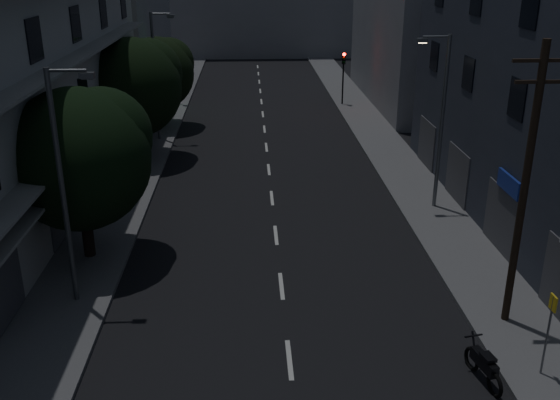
{
  "coord_description": "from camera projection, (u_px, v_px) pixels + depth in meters",
  "views": [
    {
      "loc": [
        -1.08,
        -9.13,
        11.23
      ],
      "look_at": [
        0.0,
        12.0,
        3.0
      ],
      "focal_mm": 40.0,
      "sensor_mm": 36.0,
      "label": 1
    }
  ],
  "objects": [
    {
      "name": "ground",
      "position": [
        268.0,
        167.0,
        35.89
      ],
      "size": [
        160.0,
        160.0,
        0.0
      ],
      "primitive_type": "plane",
      "color": "black",
      "rests_on": "ground"
    },
    {
      "name": "sidewalk_left",
      "position": [
        137.0,
        168.0,
        35.51
      ],
      "size": [
        3.0,
        90.0,
        0.15
      ],
      "primitive_type": "cube",
      "color": "#565659",
      "rests_on": "ground"
    },
    {
      "name": "sidewalk_right",
      "position": [
        397.0,
        164.0,
        36.22
      ],
      "size": [
        3.0,
        90.0,
        0.15
      ],
      "primitive_type": "cube",
      "color": "#565659",
      "rests_on": "ground"
    },
    {
      "name": "lane_markings",
      "position": [
        265.0,
        138.0,
        41.71
      ],
      "size": [
        0.15,
        60.5,
        0.01
      ],
      "color": "beige",
      "rests_on": "ground"
    },
    {
      "name": "building_far_right",
      "position": [
        410.0,
        21.0,
        49.93
      ],
      "size": [
        6.0,
        20.0,
        13.0
      ],
      "primitive_type": "cube",
      "color": "slate",
      "rests_on": "ground"
    },
    {
      "name": "building_far_end",
      "position": [
        256.0,
        13.0,
        75.96
      ],
      "size": [
        24.0,
        8.0,
        10.0
      ],
      "primitive_type": "cube",
      "color": "slate",
      "rests_on": "ground"
    },
    {
      "name": "tree_near",
      "position": [
        80.0,
        154.0,
        23.45
      ],
      "size": [
        5.46,
        5.46,
        6.73
      ],
      "color": "black",
      "rests_on": "sidewalk_left"
    },
    {
      "name": "tree_mid",
      "position": [
        133.0,
        84.0,
        35.58
      ],
      "size": [
        5.69,
        5.69,
        7.0
      ],
      "color": "black",
      "rests_on": "sidewalk_left"
    },
    {
      "name": "tree_far",
      "position": [
        158.0,
        71.0,
        42.8
      ],
      "size": [
        4.97,
        4.97,
        6.15
      ],
      "color": "black",
      "rests_on": "sidewalk_left"
    },
    {
      "name": "traffic_signal_far_right",
      "position": [
        343.0,
        67.0,
        49.62
      ],
      "size": [
        0.28,
        0.37,
        4.1
      ],
      "color": "black",
      "rests_on": "sidewalk_right"
    },
    {
      "name": "traffic_signal_far_left",
      "position": [
        177.0,
        68.0,
        49.53
      ],
      "size": [
        0.28,
        0.37,
        4.1
      ],
      "color": "black",
      "rests_on": "sidewalk_left"
    },
    {
      "name": "street_lamp_left_near",
      "position": [
        64.0,
        178.0,
        20.11
      ],
      "size": [
        1.51,
        0.25,
        8.0
      ],
      "color": "#515458",
      "rests_on": "sidewalk_left"
    },
    {
      "name": "street_lamp_right",
      "position": [
        440.0,
        115.0,
        28.27
      ],
      "size": [
        1.51,
        0.25,
        8.0
      ],
      "color": "slate",
      "rests_on": "sidewalk_right"
    },
    {
      "name": "street_lamp_left_far",
      "position": [
        157.0,
        70.0,
        39.38
      ],
      "size": [
        1.51,
        0.25,
        8.0
      ],
      "color": "#515458",
      "rests_on": "sidewalk_left"
    },
    {
      "name": "utility_pole",
      "position": [
        525.0,
        184.0,
        18.81
      ],
      "size": [
        1.8,
        0.24,
        9.0
      ],
      "color": "black",
      "rests_on": "sidewalk_right"
    },
    {
      "name": "bus_stop_sign",
      "position": [
        550.0,
        321.0,
        17.2
      ],
      "size": [
        0.06,
        0.35,
        2.52
      ],
      "color": "#595B60",
      "rests_on": "sidewalk_right"
    },
    {
      "name": "motorcycle",
      "position": [
        483.0,
        366.0,
        17.57
      ],
      "size": [
        0.64,
        1.93,
        1.25
      ],
      "rotation": [
        0.0,
        0.0,
        0.19
      ],
      "color": "black",
      "rests_on": "ground"
    }
  ]
}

